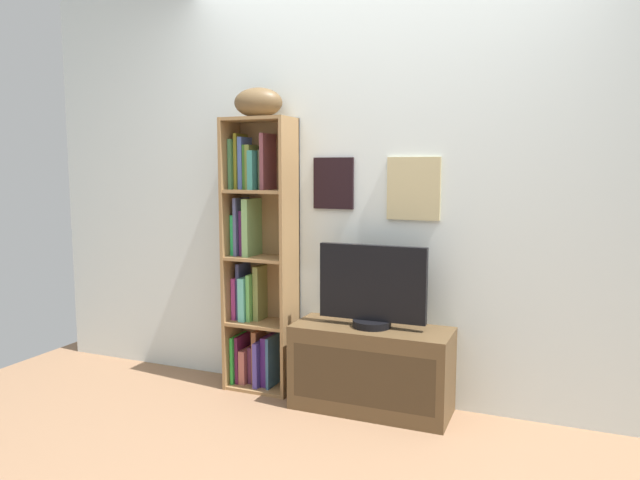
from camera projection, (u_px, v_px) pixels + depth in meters
The scene contains 5 objects.
back_wall at pixel (384, 185), 3.45m from camera, with size 4.80×0.08×2.58m.
bookshelf at pixel (257, 263), 3.69m from camera, with size 0.43×0.25×1.69m.
football at pixel (258, 103), 3.53m from camera, with size 0.29×0.18×0.18m, color brown.
tv_stand at pixel (372, 369), 3.38m from camera, with size 0.91×0.36×0.49m.
television at pixel (373, 288), 3.32m from camera, with size 0.62×0.22×0.47m.
Camera 1 is at (0.97, -2.21, 1.39)m, focal length 33.00 mm.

